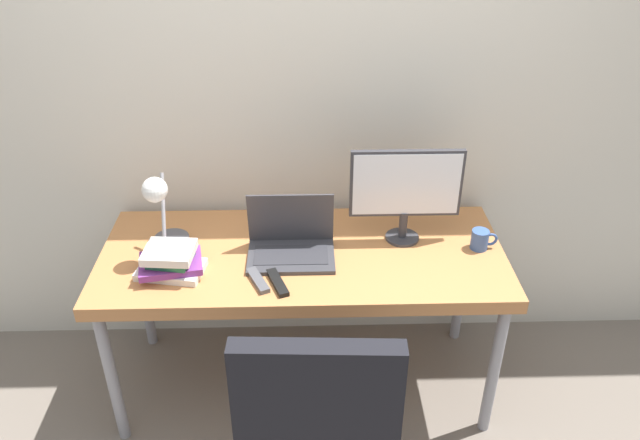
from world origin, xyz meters
The scene contains 10 objects.
wall_back centered at (0.00, 0.80, 1.30)m, with size 8.00×0.05×2.60m.
desk centered at (0.00, 0.37, 0.70)m, with size 1.73×0.73×0.76m.
laptop centered at (-0.05, 0.35, 0.82)m, with size 0.36×0.25×0.26m.
monitor centered at (0.44, 0.46, 1.01)m, with size 0.48×0.15×0.43m.
desk_lamp centered at (-0.58, 0.36, 1.01)m, with size 0.15×0.28×0.38m.
office_chair centered at (0.05, -0.43, 0.57)m, with size 0.60×0.60×1.05m.
book_stack centered at (-0.53, 0.23, 0.82)m, with size 0.29×0.23×0.12m.
tv_remote centered at (-0.18, 0.15, 0.77)m, with size 0.10×0.17×0.02m.
media_remote centered at (-0.10, 0.14, 0.77)m, with size 0.10×0.18×0.02m.
mug centered at (0.76, 0.37, 0.81)m, with size 0.11×0.07×0.09m.
Camera 1 is at (0.01, -1.85, 2.26)m, focal length 35.00 mm.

